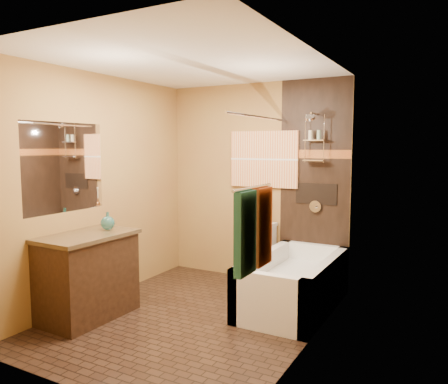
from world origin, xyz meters
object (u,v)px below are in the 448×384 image
Objects in this scene: vanity at (87,275)px; toilet at (255,255)px; sunset_painting at (264,159)px; bathtub at (294,287)px.

toilet is at bearing 59.62° from vanity.
sunset_painting reaches higher than bathtub.
vanity reaches higher than toilet.
sunset_painting is 1.19m from toilet.
sunset_painting is 0.60× the size of bathtub.
bathtub is 0.84m from toilet.
bathtub is 1.54× the size of vanity.
toilet is at bearing -90.00° from sunset_painting.
bathtub is at bearing -47.08° from sunset_painting.
sunset_painting is 2.49m from vanity.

